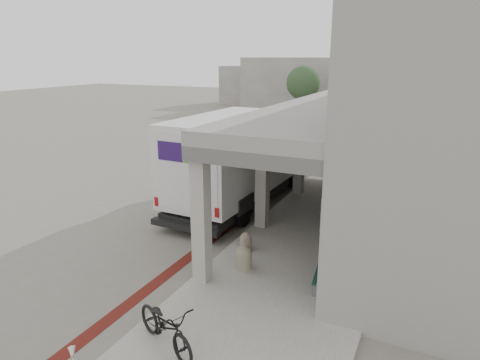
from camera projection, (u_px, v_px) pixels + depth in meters
The scene contains 13 objects.
ground at pixel (201, 224), 14.93m from camera, with size 120.00×120.00×0.00m, color #69665A.
bike_lane_stripe at pixel (250, 210), 16.26m from camera, with size 0.35×40.00×0.01m, color #511610.
sidewalk at pixel (312, 243), 13.28m from camera, with size 4.40×28.00×0.12m, color gray.
transit_building at pixel (430, 122), 15.11m from camera, with size 7.60×17.00×7.00m.
distant_backdrop at pixel (344, 84), 46.54m from camera, with size 28.00×10.00×6.50m.
tree_left at pixel (303, 83), 40.43m from camera, with size 3.20×3.20×4.80m.
tree_mid at pixel (383, 84), 39.31m from camera, with size 3.20×3.20×4.80m.
fedex_truck at pixel (241, 156), 16.64m from camera, with size 2.91×8.43×3.56m.
bench at pixel (324, 273), 10.74m from camera, with size 0.58×1.70×0.39m.
bollard_near at pixel (246, 241), 12.62m from camera, with size 0.36×0.36×0.53m.
bollard_far at pixel (244, 257), 11.45m from camera, with size 0.44×0.44×0.65m.
utility_cabinet at pixel (331, 214), 13.95m from camera, with size 0.51×0.68×1.13m, color slate.
bicycle_black at pixel (165, 326), 8.29m from camera, with size 0.65×1.87×0.98m, color black.
Camera 1 is at (7.15, -12.01, 5.64)m, focal length 32.00 mm.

